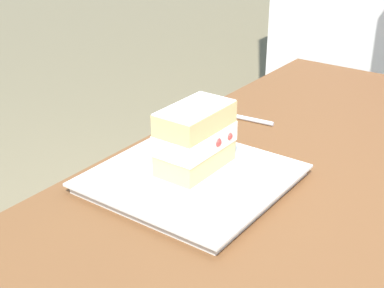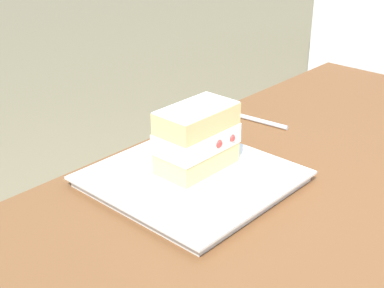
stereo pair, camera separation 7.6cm
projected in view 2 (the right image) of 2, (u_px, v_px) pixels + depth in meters
dessert_plate at (192, 179)px, 0.79m from camera, size 0.26×0.26×0.02m
cake_slice at (197, 138)px, 0.78m from camera, size 0.12×0.07×0.09m
dessert_fork at (240, 116)px, 1.01m from camera, size 0.03×0.17×0.01m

